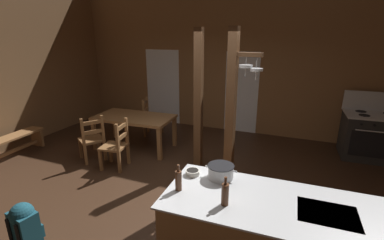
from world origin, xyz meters
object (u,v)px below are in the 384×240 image
at_px(stove_range, 372,136).
at_px(stockpot_on_counter, 221,172).
at_px(ladderback_chair_at_table_end, 151,118).
at_px(mixing_bowl_on_counter, 193,172).
at_px(backpack, 24,224).
at_px(bottle_short_on_counter, 178,180).
at_px(bench_along_left_wall, 5,145).
at_px(dining_table, 134,120).
at_px(bottle_tall_on_counter, 225,194).
at_px(ladderback_chair_by_post, 92,139).
at_px(ladderback_chair_near_window, 116,146).

relative_size(stove_range, stockpot_on_counter, 3.60).
height_order(ladderback_chair_at_table_end, mixing_bowl_on_counter, mixing_bowl_on_counter).
xyz_separation_m(backpack, bottle_short_on_counter, (1.79, 0.49, 0.71)).
xyz_separation_m(bench_along_left_wall, stockpot_on_counter, (4.71, -0.69, 0.68)).
relative_size(stove_range, bench_along_left_wall, 0.80).
bearing_deg(dining_table, stockpot_on_counter, -40.21).
bearing_deg(stockpot_on_counter, ladderback_chair_at_table_end, 131.13).
height_order(dining_table, bottle_tall_on_counter, bottle_tall_on_counter).
bearing_deg(mixing_bowl_on_counter, ladderback_chair_by_post, 153.13).
height_order(bottle_tall_on_counter, bottle_short_on_counter, bottle_tall_on_counter).
height_order(dining_table, ladderback_chair_near_window, ladderback_chair_near_window).
height_order(stove_range, bench_along_left_wall, stove_range).
distance_m(dining_table, bottle_short_on_counter, 3.45).
relative_size(dining_table, mixing_bowl_on_counter, 10.57).
height_order(stockpot_on_counter, bottle_short_on_counter, bottle_short_on_counter).
bearing_deg(bottle_tall_on_counter, stove_range, 63.12).
bearing_deg(mixing_bowl_on_counter, ladderback_chair_near_window, 148.03).
distance_m(ladderback_chair_at_table_end, bench_along_left_wall, 3.13).
xyz_separation_m(stockpot_on_counter, bottle_tall_on_counter, (0.18, -0.47, 0.04)).
relative_size(stove_range, ladderback_chair_near_window, 1.39).
xyz_separation_m(bench_along_left_wall, bottle_short_on_counter, (4.37, -1.09, 0.72)).
bearing_deg(ladderback_chair_at_table_end, bench_along_left_wall, -130.86).
height_order(stove_range, ladderback_chair_by_post, stove_range).
height_order(bench_along_left_wall, stockpot_on_counter, stockpot_on_counter).
bearing_deg(ladderback_chair_near_window, stockpot_on_counter, -27.37).
xyz_separation_m(stockpot_on_counter, mixing_bowl_on_counter, (-0.32, -0.05, -0.05)).
height_order(stove_range, bottle_tall_on_counter, stove_range).
xyz_separation_m(ladderback_chair_near_window, stockpot_on_counter, (2.37, -1.23, 0.54)).
xyz_separation_m(stove_range, mixing_bowl_on_counter, (-2.53, -3.58, 0.46)).
distance_m(stove_range, ladderback_chair_at_table_end, 4.89).
distance_m(ladderback_chair_at_table_end, backpack, 3.98).
bearing_deg(bottle_short_on_counter, mixing_bowl_on_counter, 87.29).
height_order(bench_along_left_wall, bottle_short_on_counter, bottle_short_on_counter).
bearing_deg(ladderback_chair_by_post, bench_along_left_wall, -159.61).
xyz_separation_m(stove_range, bottle_tall_on_counter, (-2.03, -4.01, 0.55)).
height_order(dining_table, stockpot_on_counter, stockpot_on_counter).
xyz_separation_m(ladderback_chair_near_window, bottle_tall_on_counter, (2.55, -1.70, 0.58)).
distance_m(stockpot_on_counter, bottle_tall_on_counter, 0.51).
distance_m(stove_range, mixing_bowl_on_counter, 4.41).
distance_m(stove_range, bottle_tall_on_counter, 4.52).
relative_size(stove_range, bottle_short_on_counter, 4.56).
relative_size(dining_table, bottle_short_on_counter, 5.99).
height_order(ladderback_chair_near_window, backpack, ladderback_chair_near_window).
relative_size(stove_range, ladderback_chair_at_table_end, 1.39).
bearing_deg(dining_table, ladderback_chair_at_table_end, 95.25).
xyz_separation_m(ladderback_chair_by_post, bottle_tall_on_counter, (3.19, -1.79, 0.58)).
xyz_separation_m(ladderback_chair_near_window, backpack, (0.24, -2.12, -0.14)).
xyz_separation_m(ladderback_chair_at_table_end, bottle_tall_on_counter, (2.84, -3.52, 0.58)).
distance_m(ladderback_chair_by_post, stockpot_on_counter, 3.34).
xyz_separation_m(ladderback_chair_near_window, mixing_bowl_on_counter, (2.05, -1.28, 0.49)).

